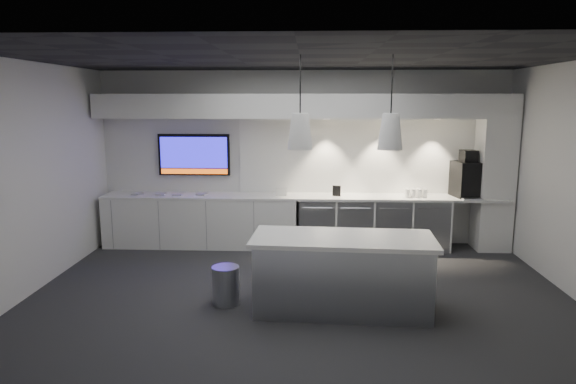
{
  "coord_description": "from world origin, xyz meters",
  "views": [
    {
      "loc": [
        0.13,
        -6.4,
        2.5
      ],
      "look_at": [
        -0.2,
        1.1,
        1.15
      ],
      "focal_mm": 32.0,
      "sensor_mm": 36.0,
      "label": 1
    }
  ],
  "objects_px": {
    "coffee_machine": "(467,178)",
    "island": "(342,273)",
    "bin": "(226,285)",
    "wall_tv": "(194,155)"
  },
  "relations": [
    {
      "from": "coffee_machine",
      "to": "island",
      "type": "bearing_deg",
      "value": -139.0
    },
    {
      "from": "bin",
      "to": "coffee_machine",
      "type": "relative_size",
      "value": 0.61
    },
    {
      "from": "island",
      "to": "coffee_machine",
      "type": "xyz_separation_m",
      "value": [
        2.24,
        2.72,
        0.76
      ]
    },
    {
      "from": "wall_tv",
      "to": "bin",
      "type": "xyz_separation_m",
      "value": [
        0.99,
        -2.84,
        -1.32
      ]
    },
    {
      "from": "wall_tv",
      "to": "island",
      "type": "bearing_deg",
      "value": -50.78
    },
    {
      "from": "island",
      "to": "coffee_machine",
      "type": "distance_m",
      "value": 3.6
    },
    {
      "from": "bin",
      "to": "wall_tv",
      "type": "bearing_deg",
      "value": 109.28
    },
    {
      "from": "wall_tv",
      "to": "bin",
      "type": "relative_size",
      "value": 2.61
    },
    {
      "from": "island",
      "to": "coffee_machine",
      "type": "height_order",
      "value": "coffee_machine"
    },
    {
      "from": "bin",
      "to": "island",
      "type": "bearing_deg",
      "value": -5.15
    }
  ]
}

